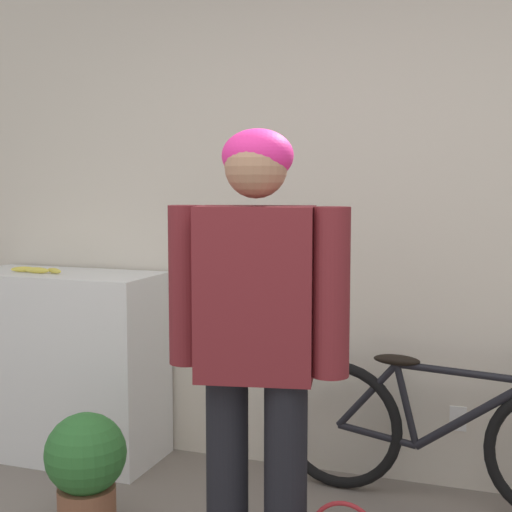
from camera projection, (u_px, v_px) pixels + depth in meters
wall_back at (350, 221)px, 3.58m from camera, size 8.00×0.07×2.60m
side_shelf at (64, 364)px, 3.89m from camera, size 1.08×0.49×1.01m
person at (256, 327)px, 2.49m from camera, size 0.66×0.32×1.67m
bicycle at (442, 435)px, 3.27m from camera, size 1.62×0.46×0.70m
banana at (37, 270)px, 3.82m from camera, size 0.33×0.09×0.03m
potted_plant at (86, 467)px, 3.00m from camera, size 0.34×0.34×0.53m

